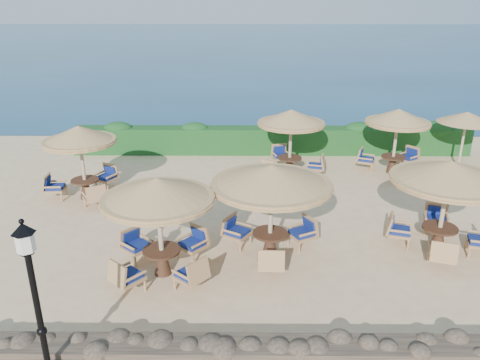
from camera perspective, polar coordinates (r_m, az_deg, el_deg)
ground at (r=15.06m, az=5.24°, el=-5.10°), size 120.00×120.00×0.00m
sea at (r=83.74m, az=1.37°, el=16.57°), size 160.00×160.00×0.00m
hedge at (r=21.57m, az=3.81°, el=4.83°), size 18.00×0.90×1.20m
stone_wall at (r=9.77m, az=8.29°, el=-20.15°), size 15.00×0.65×0.44m
lamp_post at (r=9.10m, az=-23.33°, el=-14.82°), size 0.44×0.44×3.31m
extra_parasol at (r=21.23m, az=25.92°, el=6.87°), size 2.30×2.30×2.41m
cafe_set_0 at (r=11.66m, az=-9.88°, el=-3.54°), size 2.83×2.83×2.65m
cafe_set_1 at (r=12.30m, az=3.84°, el=-1.06°), size 3.25×3.25×2.65m
cafe_set_2 at (r=13.81m, az=23.93°, el=-0.82°), size 3.12×3.12×2.65m
cafe_set_3 at (r=17.03m, az=-18.85°, el=3.60°), size 2.67×2.77×2.65m
cafe_set_4 at (r=18.62m, az=6.22°, el=6.21°), size 2.78×2.78×2.65m
cafe_set_5 at (r=19.65m, az=18.57°, el=5.93°), size 2.75×2.71×2.65m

